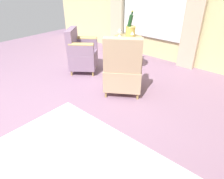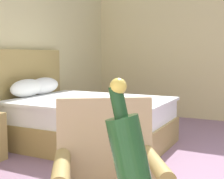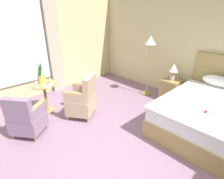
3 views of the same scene
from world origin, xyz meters
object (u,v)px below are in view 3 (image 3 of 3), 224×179
Objects in this scene: bed at (209,113)px; armchair_facing_bed at (26,118)px; floor_lamp_brass at (150,48)px; bedside_lamp at (174,69)px; side_table_round at (45,95)px; snack_plate at (47,85)px; wine_glass_near_edge at (50,79)px; wine_glass_near_bucket at (36,82)px; armchair_by_window at (83,99)px; nightstand at (171,90)px; champagne_bucket at (41,78)px.

bed reaches higher than armchair_facing_bed.
bedside_lamp is at bearing 14.95° from floor_lamp_brass.
snack_plate is at bearing 7.72° from side_table_round.
wine_glass_near_edge is 0.19m from snack_plate.
side_table_round is 3.71× the size of snack_plate.
side_table_round is at bearing -145.42° from bed.
armchair_by_window is at bearing 42.25° from wine_glass_near_bucket.
armchair_by_window is at bearing -113.89° from bedside_lamp.
bed is 1.47m from bedside_lamp.
floor_lamp_brass is 2.68m from wine_glass_near_edge.
bed is at bearing -29.14° from bedside_lamp.
bedside_lamp is at bearing 56.98° from side_table_round.
bedside_lamp is 3.09m from wine_glass_near_edge.
snack_plate reaches higher than side_table_round.
wine_glass_near_bucket is 0.24m from snack_plate.
bedside_lamp is 0.85m from floor_lamp_brass.
armchair_by_window is (-2.19, -1.54, 0.05)m from bed.
nightstand is 3.25m from side_table_round.
bedside_lamp reaches higher than armchair_by_window.
side_table_round is at bearing -172.28° from snack_plate.
nightstand is 3.97× the size of wine_glass_near_edge.
floor_lamp_brass is at bearing 69.42° from snack_plate.
wine_glass_near_edge is 0.16× the size of armchair_facing_bed.
wine_glass_near_bucket is 0.15× the size of armchair_by_window.
wine_glass_near_edge is at bearing 67.87° from side_table_round.
bedside_lamp is 3.15m from snack_plate.
bedside_lamp reaches higher than armchair_facing_bed.
nightstand is at bearing 150.85° from bed.
wine_glass_near_bucket is at bearing -120.90° from snack_plate.
snack_plate is 0.19× the size of armchair_by_window.
armchair_facing_bed is at bearing -43.98° from champagne_bucket.
armchair_by_window is (0.73, 0.36, -0.39)m from wine_glass_near_edge.
champagne_bucket is (-3.05, -2.05, 0.48)m from bed.
snack_plate is at bearing -110.58° from floor_lamp_brass.
wine_glass_near_bucket is (0.04, -0.17, 0.39)m from side_table_round.
floor_lamp_brass is 11.45× the size of wine_glass_near_bucket.
floor_lamp_brass is at bearing 68.64° from wine_glass_near_bucket.
armchair_by_window is (-0.32, -2.04, -0.95)m from floor_lamp_brass.
floor_lamp_brass is (-0.67, -0.18, 0.50)m from bedside_lamp.
bed is 2.68m from armchair_by_window.
wine_glass_near_bucket is at bearing -142.87° from bed.
side_table_round is at bearing 104.31° from wine_glass_near_bucket.
wine_glass_near_bucket is (-2.93, -2.22, 0.45)m from bed.
armchair_by_window reaches higher than snack_plate.
wine_glass_near_bucket is 0.88m from armchair_facing_bed.
bed is at bearing 35.76° from snack_plate.
wine_glass_near_bucket is at bearing -120.84° from nightstand.
snack_plate is at bearing 4.04° from champagne_bucket.
wine_glass_near_edge is (-2.92, -1.91, 0.45)m from bed.
floor_lamp_brass is 3.40m from armchair_facing_bed.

